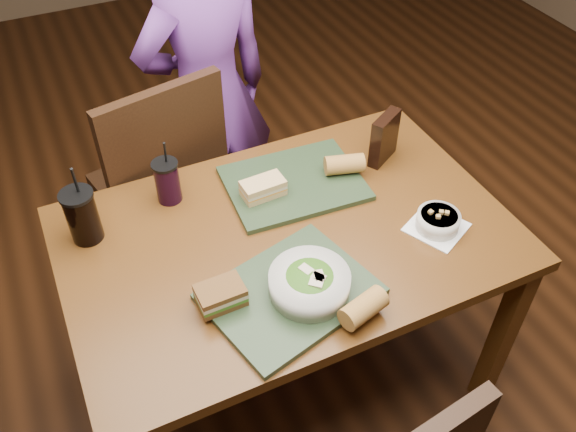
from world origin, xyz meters
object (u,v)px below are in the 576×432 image
(chair_far, at_px, (166,182))
(sandwich_far, at_px, (263,188))
(baguette_far, at_px, (344,164))
(chip_bag, at_px, (384,138))
(baguette_near, at_px, (363,308))
(cup_cola, at_px, (82,216))
(diner, at_px, (208,97))
(soup_bowl, at_px, (438,221))
(sandwich_near, at_px, (221,295))
(cup_berry, at_px, (167,181))
(salad_bowl, at_px, (309,282))
(tray_far, at_px, (294,183))
(dining_table, at_px, (288,254))
(tray_near, at_px, (290,294))

(chair_far, bearing_deg, sandwich_far, -64.02)
(baguette_far, bearing_deg, chip_bag, 9.47)
(baguette_near, height_order, cup_cola, cup_cola)
(diner, height_order, soup_bowl, diner)
(sandwich_near, relative_size, chip_bag, 0.73)
(baguette_near, height_order, cup_berry, cup_berry)
(diner, height_order, salad_bowl, diner)
(tray_far, bearing_deg, baguette_far, -9.28)
(tray_far, relative_size, salad_bowl, 1.97)
(diner, relative_size, sandwich_near, 12.02)
(soup_bowl, height_order, sandwich_near, sandwich_near)
(salad_bowl, height_order, sandwich_far, salad_bowl)
(baguette_far, distance_m, chip_bag, 0.17)
(diner, xyz_separation_m, baguette_far, (0.23, -0.64, 0.06))
(soup_bowl, height_order, baguette_far, baguette_far)
(salad_bowl, relative_size, cup_berry, 0.98)
(tray_far, relative_size, soup_bowl, 2.05)
(dining_table, bearing_deg, baguette_far, 30.28)
(diner, height_order, tray_near, diner)
(cup_berry, bearing_deg, diner, 59.00)
(sandwich_far, distance_m, baguette_near, 0.53)
(soup_bowl, bearing_deg, cup_berry, 145.81)
(tray_far, relative_size, baguette_far, 3.38)
(dining_table, distance_m, cup_cola, 0.61)
(dining_table, xyz_separation_m, baguette_far, (0.27, 0.16, 0.14))
(diner, height_order, cup_cola, diner)
(soup_bowl, bearing_deg, chair_far, 129.12)
(tray_far, bearing_deg, baguette_near, -97.18)
(baguette_far, height_order, chip_bag, chip_bag)
(dining_table, xyz_separation_m, sandwich_far, (-0.01, 0.17, 0.13))
(sandwich_far, xyz_separation_m, chip_bag, (0.44, 0.02, 0.04))
(salad_bowl, height_order, chip_bag, chip_bag)
(sandwich_far, bearing_deg, sandwich_near, -127.98)
(diner, distance_m, cup_berry, 0.60)
(soup_bowl, bearing_deg, chip_bag, 85.70)
(dining_table, bearing_deg, sandwich_far, 91.71)
(tray_near, xyz_separation_m, sandwich_far, (0.09, 0.38, 0.04))
(salad_bowl, xyz_separation_m, cup_cola, (-0.48, 0.47, 0.03))
(tray_near, xyz_separation_m, cup_cola, (-0.44, 0.45, 0.08))
(tray_far, bearing_deg, soup_bowl, -49.66)
(sandwich_far, bearing_deg, cup_cola, 173.11)
(diner, xyz_separation_m, sandwich_far, (-0.04, -0.63, 0.05))
(salad_bowl, bearing_deg, sandwich_near, 164.16)
(tray_far, bearing_deg, diner, 96.36)
(salad_bowl, distance_m, chip_bag, 0.64)
(sandwich_far, bearing_deg, baguette_near, -85.28)
(tray_near, height_order, soup_bowl, soup_bowl)
(sandwich_far, xyz_separation_m, baguette_far, (0.28, -0.01, 0.00))
(cup_cola, bearing_deg, dining_table, -23.67)
(chair_far, distance_m, tray_far, 0.56)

